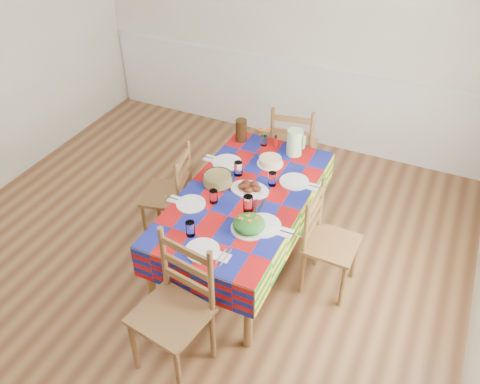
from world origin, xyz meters
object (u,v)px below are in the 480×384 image
at_px(meat_platter, 250,188).
at_px(chair_near, 175,311).
at_px(chair_right, 327,243).
at_px(green_pitcher, 295,142).
at_px(chair_left, 171,195).
at_px(tea_pitcher, 241,130).
at_px(dining_table, 244,202).
at_px(chair_far, 292,149).

xyz_separation_m(meat_platter, chair_near, (-0.01, -1.16, -0.21)).
bearing_deg(chair_near, chair_right, 67.08).
height_order(green_pitcher, chair_left, green_pitcher).
xyz_separation_m(tea_pitcher, chair_right, (1.06, -0.72, -0.34)).
bearing_deg(meat_platter, chair_right, -5.40).
xyz_separation_m(meat_platter, tea_pitcher, (-0.38, 0.66, 0.08)).
distance_m(dining_table, green_pitcher, 0.76).
height_order(green_pitcher, chair_near, chair_near).
distance_m(green_pitcher, chair_near, 1.84).
distance_m(dining_table, chair_left, 0.72).
bearing_deg(chair_left, green_pitcher, 116.14).
bearing_deg(chair_right, chair_far, 33.11).
bearing_deg(dining_table, chair_far, 89.59).
bearing_deg(dining_table, green_pitcher, 78.24).
distance_m(chair_near, chair_far, 2.20).
xyz_separation_m(dining_table, chair_left, (-0.70, 0.01, -0.17)).
relative_size(tea_pitcher, chair_right, 0.23).
xyz_separation_m(meat_platter, chair_right, (0.68, -0.06, -0.27)).
bearing_deg(chair_right, dining_table, 91.08).
xyz_separation_m(tea_pitcher, chair_far, (0.37, 0.38, -0.31)).
bearing_deg(chair_right, chair_left, 90.65).
distance_m(green_pitcher, chair_far, 0.53).
xyz_separation_m(green_pitcher, chair_far, (-0.14, 0.39, -0.33)).
xyz_separation_m(chair_near, chair_right, (0.69, 1.10, -0.06)).
bearing_deg(chair_left, chair_near, 18.87).
bearing_deg(chair_near, dining_table, 99.60).
distance_m(tea_pitcher, chair_right, 1.33).
relative_size(tea_pitcher, chair_far, 0.21).
distance_m(tea_pitcher, chair_near, 1.88).
bearing_deg(chair_far, tea_pitcher, 35.30).
xyz_separation_m(meat_platter, chair_left, (-0.71, -0.06, -0.26)).
distance_m(dining_table, meat_platter, 0.12).
bearing_deg(chair_far, dining_table, 79.42).
bearing_deg(chair_right, tea_pitcher, 56.71).
height_order(chair_left, chair_right, chair_left).
bearing_deg(meat_platter, green_pitcher, 78.30).
bearing_deg(green_pitcher, chair_left, -140.23).
bearing_deg(chair_near, green_pitcher, 94.75).
height_order(meat_platter, chair_near, chair_near).
bearing_deg(tea_pitcher, chair_left, -115.17).
relative_size(chair_far, chair_left, 1.06).
xyz_separation_m(green_pitcher, tea_pitcher, (-0.51, 0.01, -0.01)).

